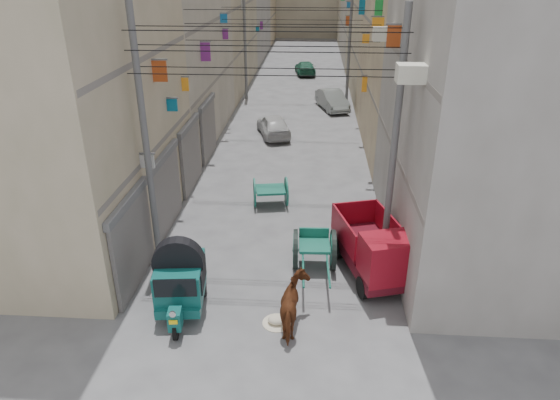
# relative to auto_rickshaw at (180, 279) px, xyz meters

# --- Properties ---
(shutters_left) EXTENTS (0.18, 14.40, 2.88)m
(shutters_left) POSITION_rel_auto_rickshaw_xyz_m (-1.67, 6.75, 0.48)
(shutters_left) COLOR #49494D
(shutters_left) RESTS_ON ground
(signboards) EXTENTS (8.22, 40.52, 5.67)m
(signboards) POSITION_rel_auto_rickshaw_xyz_m (2.23, 18.04, 2.42)
(signboards) COLOR #1869A8
(signboards) RESTS_ON ground
(ac_units) EXTENTS (0.70, 6.55, 3.35)m
(ac_units) POSITION_rel_auto_rickshaw_xyz_m (5.89, 4.05, 6.42)
(ac_units) COLOR silver
(ac_units) RESTS_ON ground
(utility_poles) EXTENTS (7.40, 22.20, 8.00)m
(utility_poles) POSITION_rel_auto_rickshaw_xyz_m (2.24, 13.38, 2.99)
(utility_poles) COLOR #575759
(utility_poles) RESTS_ON ground
(overhead_cables) EXTENTS (7.40, 22.52, 1.12)m
(overhead_cables) POSITION_rel_auto_rickshaw_xyz_m (2.24, 10.78, 5.76)
(overhead_cables) COLOR black
(overhead_cables) RESTS_ON ground
(auto_rickshaw) EXTENTS (1.57, 2.49, 1.71)m
(auto_rickshaw) POSITION_rel_auto_rickshaw_xyz_m (0.00, 0.00, 0.00)
(auto_rickshaw) COLOR black
(auto_rickshaw) RESTS_ON ground
(tonga_cart) EXTENTS (1.40, 2.88, 1.28)m
(tonga_cart) POSITION_rel_auto_rickshaw_xyz_m (3.68, 2.41, -0.34)
(tonga_cart) COLOR black
(tonga_cart) RESTS_ON ground
(mini_truck) EXTENTS (2.41, 3.73, 1.94)m
(mini_truck) POSITION_rel_auto_rickshaw_xyz_m (5.55, 1.77, -0.08)
(mini_truck) COLOR black
(mini_truck) RESTS_ON ground
(second_cart) EXTENTS (1.52, 1.39, 1.18)m
(second_cart) POSITION_rel_auto_rickshaw_xyz_m (1.90, 6.84, -0.38)
(second_cart) COLOR #155D4C
(second_cart) RESTS_ON ground
(feed_sack) EXTENTS (0.50, 0.40, 0.25)m
(feed_sack) POSITION_rel_auto_rickshaw_xyz_m (2.70, -0.45, -0.88)
(feed_sack) COLOR beige
(feed_sack) RESTS_ON ground
(horse) EXTENTS (0.80, 1.72, 1.44)m
(horse) POSITION_rel_auto_rickshaw_xyz_m (3.20, -0.62, -0.29)
(horse) COLOR brown
(horse) RESTS_ON ground
(distant_car_white) EXTENTS (2.41, 3.90, 1.24)m
(distant_car_white) POSITION_rel_auto_rickshaw_xyz_m (1.28, 15.88, -0.39)
(distant_car_white) COLOR #B4B4B4
(distant_car_white) RESTS_ON ground
(distant_car_grey) EXTENTS (2.37, 4.05, 1.26)m
(distant_car_grey) POSITION_rel_auto_rickshaw_xyz_m (4.74, 21.89, -0.38)
(distant_car_grey) COLOR slate
(distant_car_grey) RESTS_ON ground
(distant_car_green) EXTENTS (2.08, 4.05, 1.12)m
(distant_car_green) POSITION_rel_auto_rickshaw_xyz_m (2.67, 33.54, -0.45)
(distant_car_green) COLOR #1E5941
(distant_car_green) RESTS_ON ground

